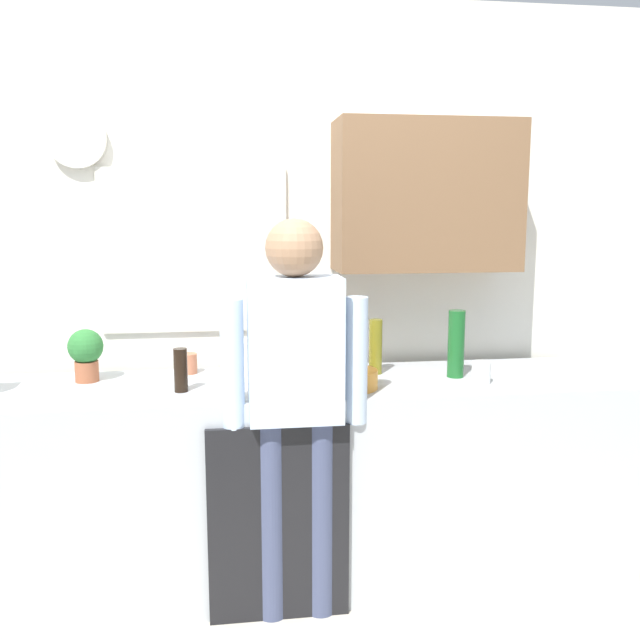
{
  "coord_description": "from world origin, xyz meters",
  "views": [
    {
      "loc": [
        -0.26,
        -2.54,
        1.62
      ],
      "look_at": [
        0.13,
        0.25,
        1.17
      ],
      "focal_mm": 37.97,
      "sensor_mm": 36.0,
      "label": 1
    }
  ],
  "objects_px": {
    "bottle_olive_oil": "(376,347)",
    "storage_canister": "(245,360)",
    "potted_plant": "(86,352)",
    "cup_blue_mug": "(309,380)",
    "cup_white_mug": "(481,372)",
    "person_at_sink": "(295,388)",
    "bottle_green_wine": "(456,344)",
    "bottle_dark_sauce": "(181,370)",
    "mixing_bowl": "(351,379)",
    "cup_terracotta_mug": "(188,364)",
    "bottle_red_vinegar": "(333,355)"
  },
  "relations": [
    {
      "from": "bottle_green_wine",
      "to": "cup_terracotta_mug",
      "type": "distance_m",
      "value": 1.21
    },
    {
      "from": "bottle_green_wine",
      "to": "storage_canister",
      "type": "xyz_separation_m",
      "value": [
        -0.93,
        0.1,
        -0.06
      ]
    },
    {
      "from": "cup_blue_mug",
      "to": "mixing_bowl",
      "type": "relative_size",
      "value": 0.45
    },
    {
      "from": "bottle_dark_sauce",
      "to": "mixing_bowl",
      "type": "xyz_separation_m",
      "value": [
        0.7,
        -0.05,
        -0.05
      ]
    },
    {
      "from": "bottle_green_wine",
      "to": "cup_terracotta_mug",
      "type": "xyz_separation_m",
      "value": [
        -1.19,
        0.23,
        -0.1
      ]
    },
    {
      "from": "bottle_green_wine",
      "to": "cup_terracotta_mug",
      "type": "height_order",
      "value": "bottle_green_wine"
    },
    {
      "from": "bottle_red_vinegar",
      "to": "storage_canister",
      "type": "distance_m",
      "value": 0.39
    },
    {
      "from": "cup_terracotta_mug",
      "to": "potted_plant",
      "type": "distance_m",
      "value": 0.45
    },
    {
      "from": "bottle_green_wine",
      "to": "person_at_sink",
      "type": "height_order",
      "value": "person_at_sink"
    },
    {
      "from": "mixing_bowl",
      "to": "potted_plant",
      "type": "xyz_separation_m",
      "value": [
        -1.12,
        0.28,
        0.09
      ]
    },
    {
      "from": "bottle_dark_sauce",
      "to": "cup_white_mug",
      "type": "distance_m",
      "value": 1.27
    },
    {
      "from": "bottle_dark_sauce",
      "to": "bottle_green_wine",
      "type": "height_order",
      "value": "bottle_green_wine"
    },
    {
      "from": "cup_terracotta_mug",
      "to": "potted_plant",
      "type": "xyz_separation_m",
      "value": [
        -0.43,
        -0.09,
        0.09
      ]
    },
    {
      "from": "bottle_red_vinegar",
      "to": "person_at_sink",
      "type": "bearing_deg",
      "value": -121.17
    },
    {
      "from": "bottle_green_wine",
      "to": "bottle_dark_sauce",
      "type": "bearing_deg",
      "value": -175.96
    },
    {
      "from": "bottle_dark_sauce",
      "to": "person_at_sink",
      "type": "relative_size",
      "value": 0.11
    },
    {
      "from": "cup_terracotta_mug",
      "to": "cup_blue_mug",
      "type": "relative_size",
      "value": 0.92
    },
    {
      "from": "bottle_red_vinegar",
      "to": "bottle_dark_sauce",
      "type": "xyz_separation_m",
      "value": [
        -0.65,
        -0.12,
        -0.02
      ]
    },
    {
      "from": "mixing_bowl",
      "to": "storage_canister",
      "type": "relative_size",
      "value": 1.29
    },
    {
      "from": "potted_plant",
      "to": "cup_white_mug",
      "type": "bearing_deg",
      "value": -9.17
    },
    {
      "from": "storage_canister",
      "to": "person_at_sink",
      "type": "xyz_separation_m",
      "value": [
        0.18,
        -0.4,
        -0.03
      ]
    },
    {
      "from": "bottle_dark_sauce",
      "to": "cup_terracotta_mug",
      "type": "height_order",
      "value": "bottle_dark_sauce"
    },
    {
      "from": "bottle_green_wine",
      "to": "storage_canister",
      "type": "relative_size",
      "value": 1.76
    },
    {
      "from": "cup_white_mug",
      "to": "person_at_sink",
      "type": "xyz_separation_m",
      "value": [
        -0.82,
        -0.17,
        0.01
      ]
    },
    {
      "from": "bottle_green_wine",
      "to": "cup_blue_mug",
      "type": "xyz_separation_m",
      "value": [
        -0.68,
        -0.16,
        -0.1
      ]
    },
    {
      "from": "bottle_olive_oil",
      "to": "mixing_bowl",
      "type": "relative_size",
      "value": 1.14
    },
    {
      "from": "bottle_green_wine",
      "to": "cup_terracotta_mug",
      "type": "bearing_deg",
      "value": 168.89
    },
    {
      "from": "bottle_red_vinegar",
      "to": "person_at_sink",
      "type": "xyz_separation_m",
      "value": [
        -0.2,
        -0.33,
        -0.06
      ]
    },
    {
      "from": "bottle_red_vinegar",
      "to": "bottle_green_wine",
      "type": "xyz_separation_m",
      "value": [
        0.55,
        -0.04,
        0.04
      ]
    },
    {
      "from": "bottle_red_vinegar",
      "to": "cup_terracotta_mug",
      "type": "height_order",
      "value": "bottle_red_vinegar"
    },
    {
      "from": "cup_white_mug",
      "to": "cup_terracotta_mug",
      "type": "bearing_deg",
      "value": 164.04
    },
    {
      "from": "bottle_dark_sauce",
      "to": "bottle_green_wine",
      "type": "bearing_deg",
      "value": 4.04
    },
    {
      "from": "bottle_olive_oil",
      "to": "storage_canister",
      "type": "relative_size",
      "value": 1.47
    },
    {
      "from": "cup_terracotta_mug",
      "to": "cup_white_mug",
      "type": "xyz_separation_m",
      "value": [
        1.26,
        -0.36,
        0.0
      ]
    },
    {
      "from": "cup_blue_mug",
      "to": "potted_plant",
      "type": "bearing_deg",
      "value": 161.85
    },
    {
      "from": "mixing_bowl",
      "to": "bottle_olive_oil",
      "type": "bearing_deg",
      "value": 57.18
    },
    {
      "from": "storage_canister",
      "to": "bottle_green_wine",
      "type": "bearing_deg",
      "value": -6.18
    },
    {
      "from": "bottle_dark_sauce",
      "to": "mixing_bowl",
      "type": "bearing_deg",
      "value": -3.9
    },
    {
      "from": "person_at_sink",
      "to": "storage_canister",
      "type": "bearing_deg",
      "value": 110.04
    },
    {
      "from": "bottle_olive_oil",
      "to": "person_at_sink",
      "type": "relative_size",
      "value": 0.16
    },
    {
      "from": "bottle_olive_oil",
      "to": "potted_plant",
      "type": "height_order",
      "value": "bottle_olive_oil"
    },
    {
      "from": "bottle_olive_oil",
      "to": "cup_blue_mug",
      "type": "xyz_separation_m",
      "value": [
        -0.34,
        -0.27,
        -0.08
      ]
    },
    {
      "from": "bottle_dark_sauce",
      "to": "storage_canister",
      "type": "height_order",
      "value": "bottle_dark_sauce"
    },
    {
      "from": "potted_plant",
      "to": "storage_canister",
      "type": "distance_m",
      "value": 0.69
    },
    {
      "from": "bottle_red_vinegar",
      "to": "cup_blue_mug",
      "type": "relative_size",
      "value": 2.2
    },
    {
      "from": "cup_white_mug",
      "to": "mixing_bowl",
      "type": "height_order",
      "value": "cup_white_mug"
    },
    {
      "from": "cup_white_mug",
      "to": "mixing_bowl",
      "type": "xyz_separation_m",
      "value": [
        -0.57,
        -0.01,
        -0.01
      ]
    },
    {
      "from": "mixing_bowl",
      "to": "cup_terracotta_mug",
      "type": "bearing_deg",
      "value": 152.04
    },
    {
      "from": "cup_terracotta_mug",
      "to": "bottle_olive_oil",
      "type": "bearing_deg",
      "value": -8.18
    },
    {
      "from": "bottle_dark_sauce",
      "to": "storage_canister",
      "type": "distance_m",
      "value": 0.32
    }
  ]
}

